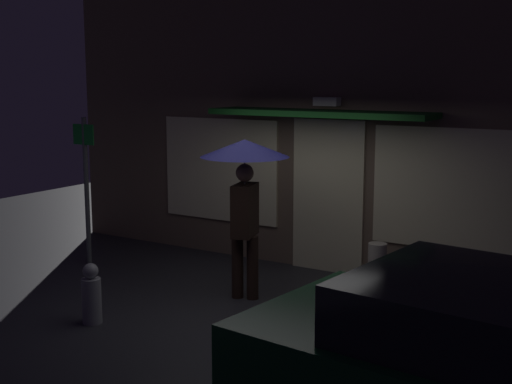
% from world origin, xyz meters
% --- Properties ---
extents(ground_plane, '(18.00, 18.00, 0.00)m').
position_xyz_m(ground_plane, '(0.00, 0.00, 0.00)').
color(ground_plane, '#26262B').
extents(building_facade, '(9.43, 1.00, 4.36)m').
position_xyz_m(building_facade, '(-0.00, 2.34, 2.16)').
color(building_facade, brown).
rests_on(building_facade, ground).
extents(person_with_umbrella, '(1.11, 1.11, 2.03)m').
position_xyz_m(person_with_umbrella, '(-0.33, 0.49, 1.62)').
color(person_with_umbrella, black).
rests_on(person_with_umbrella, ground).
extents(parked_car, '(4.02, 2.40, 1.42)m').
position_xyz_m(parked_car, '(3.40, -1.94, 0.74)').
color(parked_car, '#0C3F1E').
rests_on(parked_car, ground).
extents(street_sign_post, '(0.40, 0.07, 2.21)m').
position_xyz_m(street_sign_post, '(-3.21, 0.63, 1.26)').
color(street_sign_post, '#595B60').
rests_on(street_sign_post, ground).
extents(sidewalk_bollard, '(0.24, 0.24, 0.64)m').
position_xyz_m(sidewalk_bollard, '(0.98, 1.67, 0.32)').
color(sidewalk_bollard, '#B2A899').
rests_on(sidewalk_bollard, ground).
extents(fire_hydrant, '(0.22, 0.22, 0.71)m').
position_xyz_m(fire_hydrant, '(-1.33, -1.19, 0.33)').
color(fire_hydrant, gray).
rests_on(fire_hydrant, ground).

